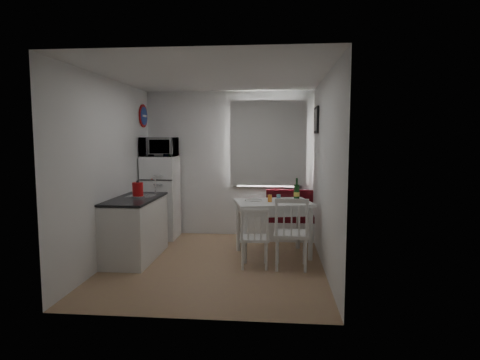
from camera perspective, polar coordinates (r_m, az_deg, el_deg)
The scene contains 22 objects.
floor at distance 5.79m, azimuth -3.55°, elevation -11.77°, with size 3.00×3.50×0.02m, color tan.
ceiling at distance 5.58m, azimuth -3.73°, elevation 14.58°, with size 3.00×3.50×0.02m, color white.
wall_back at distance 7.27m, azimuth -1.52°, elevation 2.31°, with size 3.00×0.02×2.60m, color white.
wall_front at distance 3.83m, azimuth -7.64°, elevation -1.06°, with size 3.00×0.02×2.60m, color white.
wall_left at distance 5.95m, azimuth -18.06°, elevation 1.21°, with size 0.02×3.50×2.60m, color white.
wall_right at distance 5.51m, azimuth 11.97°, elevation 1.01°, with size 0.02×3.50×2.60m, color white.
window at distance 7.17m, azimuth 4.02°, elevation 4.85°, with size 1.22×0.06×1.47m, color white.
curtain at distance 7.10m, azimuth 4.01°, elevation 5.24°, with size 1.35×0.02×1.50m, color silver.
kitchen_counter at distance 6.11m, azimuth -14.61°, elevation -6.59°, with size 0.62×1.32×1.16m.
wall_sign at distance 7.29m, azimuth -13.52°, elevation 8.85°, with size 0.40×0.40×0.03m, color #183695.
picture_frame at distance 6.59m, azimuth 10.76°, elevation 8.36°, with size 0.04×0.52×0.42m, color black.
bench at distance 7.13m, azimuth 8.29°, elevation -6.09°, with size 1.19×0.46×0.85m.
dining_table at distance 6.02m, azimuth 4.74°, elevation -3.92°, with size 1.25×1.00×0.82m.
chair_left at distance 5.43m, azimuth 2.01°, elevation -7.31°, with size 0.42×0.40×0.45m.
chair_right at distance 5.39m, azimuth 7.35°, elevation -6.47°, with size 0.47×0.45×0.53m.
fridge at distance 7.22m, azimuth -11.19°, elevation -2.42°, with size 0.58×0.58×1.45m, color white.
microwave at distance 7.10m, azimuth -11.45°, elevation 4.64°, with size 0.60×0.41×0.33m, color white.
kettle at distance 5.99m, azimuth -14.33°, elevation -1.32°, with size 0.18×0.18×0.25m, color red.
wine_bottle at distance 6.09m, azimuth 8.06°, elevation -1.33°, with size 0.09×0.09×0.34m, color #143F18, non-canonical shape.
drinking_glass_orange at distance 5.95m, azimuth 4.27°, elevation -2.62°, with size 0.06×0.06×0.11m, color orange.
drinking_glass_blue at distance 6.05m, azimuth 5.51°, elevation -2.52°, with size 0.06×0.06×0.10m, color #6EA5BB.
plate at distance 6.04m, azimuth 1.90°, elevation -2.90°, with size 0.26×0.26×0.02m, color white.
Camera 1 is at (0.85, -5.45, 1.77)m, focal length 30.00 mm.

